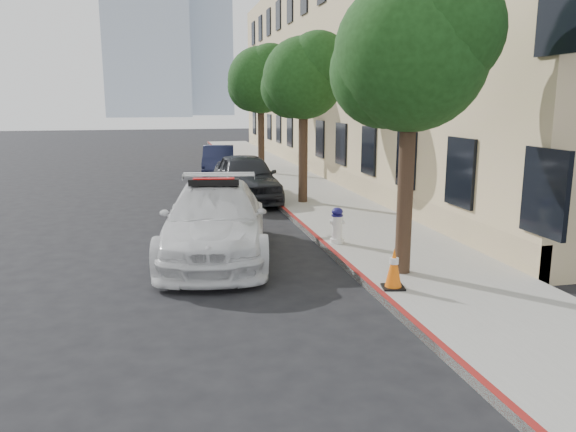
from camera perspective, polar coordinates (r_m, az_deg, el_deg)
The scene contains 13 objects.
ground at distance 12.36m, azimuth -4.84°, elevation -4.51°, with size 120.00×120.00×0.00m, color black.
sidewalk at distance 22.63m, azimuth 0.78°, elevation 3.09°, with size 3.20×50.00×0.15m, color gray.
curb_strip at distance 22.32m, azimuth -3.07°, elevation 2.96°, with size 0.12×50.00×0.15m, color maroon.
building at distance 28.90m, azimuth 9.66°, elevation 14.57°, with size 8.00×36.00×10.00m, color #CAB681.
tower_right at distance 148.32m, azimuth -8.81°, elevation 18.67°, with size 14.00×14.00×44.00m, color #9EA8B7.
tree_near at distance 10.77m, azimuth 12.58°, elevation 15.87°, with size 2.92×2.82×5.62m.
tree_mid at distance 18.33m, azimuth 1.68°, elevation 13.90°, with size 2.77×2.64×5.43m.
tree_far at distance 26.17m, azimuth -2.73°, elevation 13.70°, with size 3.10×3.00×5.81m.
police_car at distance 12.61m, azimuth -7.44°, elevation -0.46°, with size 3.00×5.82×1.76m.
parked_car_mid at distance 19.58m, azimuth -4.34°, elevation 3.94°, with size 1.94×4.82×1.64m, color black.
parked_car_far at distance 26.89m, azimuth -7.07°, elevation 5.65°, with size 1.43×4.10×1.35m, color #141833.
fire_hydrant at distance 13.18m, azimuth 5.01°, elevation -0.99°, with size 0.36×0.32×0.84m.
traffic_cone at distance 10.15m, azimuth 10.70°, elevation -5.25°, with size 0.45×0.45×0.74m.
Camera 1 is at (-1.55, -11.78, 3.42)m, focal length 35.00 mm.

